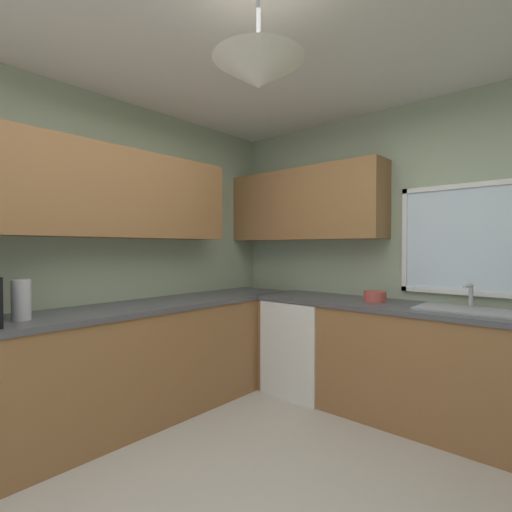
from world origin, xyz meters
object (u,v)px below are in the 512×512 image
object	(u,v)px
sink_assembly	(466,309)
dishwasher	(305,346)
bowl	(375,297)
kettle	(21,300)

from	to	relation	value
sink_assembly	dishwasher	bearing A→B (deg)	-178.49
dishwasher	bowl	distance (m)	0.86
bowl	dishwasher	bearing A→B (deg)	-177.49
dishwasher	kettle	distance (m)	2.38
dishwasher	kettle	world-z (taller)	kettle
kettle	sink_assembly	distance (m)	3.01
kettle	sink_assembly	bearing A→B (deg)	48.15
dishwasher	sink_assembly	size ratio (longest dim) A/B	1.35
dishwasher	kettle	bearing A→B (deg)	-106.17
sink_assembly	bowl	distance (m)	0.69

